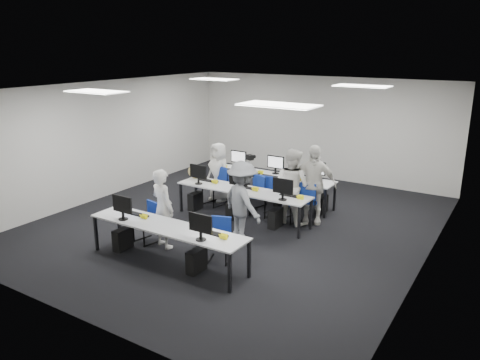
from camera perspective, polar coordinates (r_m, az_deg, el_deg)
The scene contains 23 objects.
room at distance 10.16m, azimuth -0.27°, elevation 2.71°, with size 9.00×9.02×3.00m.
ceiling_panels at distance 9.92m, azimuth -0.28°, elevation 11.09°, with size 5.20×4.60×0.02m.
desk_front at distance 8.57m, azimuth -8.91°, elevation -5.85°, with size 3.20×0.70×0.73m.
desk_mid at distance 10.54m, azimuth 0.32°, elevation -1.41°, with size 3.20×0.70×0.73m.
desk_back at distance 11.70m, azimuth 3.92°, elevation 0.35°, with size 3.20×0.70×0.73m.
equipment_front at distance 8.80m, azimuth -9.86°, elevation -7.57°, with size 2.51×0.41×1.19m.
equipment_mid at distance 10.72m, azimuth -0.61°, elevation -2.91°, with size 2.91×0.41×1.19m.
equipment_back at distance 11.73m, azimuth 4.76°, elevation -1.28°, with size 2.91×0.41×1.19m.
chair_0 at distance 9.72m, azimuth -11.22°, elevation -5.94°, with size 0.48×0.51×0.81m.
chair_1 at distance 8.74m, azimuth -2.54°, elevation -8.23°, with size 0.52×0.54×0.81m.
chair_2 at distance 11.73m, azimuth -3.02°, elevation -1.57°, with size 0.56×0.59×0.94m.
chair_3 at distance 11.04m, azimuth 2.59°, elevation -2.78°, with size 0.48×0.52×0.90m.
chair_4 at distance 10.71m, azimuth 6.34°, elevation -3.55°, with size 0.55×0.57×0.85m.
chair_5 at distance 11.89m, azimuth -1.37°, elevation -1.34°, with size 0.58×0.61×0.91m.
chair_6 at distance 11.36m, azimuth 3.04°, elevation -2.24°, with size 0.56×0.58×0.89m.
chair_7 at distance 10.75m, azimuth 8.23°, elevation -3.39°, with size 0.55×0.58×0.94m.
handbag at distance 11.40m, azimuth -5.45°, elevation 1.00°, with size 0.40×0.25×0.33m, color #9E8C51.
student_0 at distance 9.25m, azimuth -9.40°, elevation -3.45°, with size 0.58×0.38×1.59m, color silver.
student_1 at distance 10.41m, azimuth 6.37°, elevation -0.76°, with size 0.83×0.64×1.70m, color silver.
student_2 at distance 11.90m, azimuth -2.63°, elevation 0.99°, with size 0.74×0.48×1.50m, color silver.
student_3 at distance 10.47m, azimuth 8.84°, elevation -0.51°, with size 1.04×0.44×1.78m, color silver.
photographer at distance 9.37m, azimuth 0.29°, elevation -2.67°, with size 1.08×0.62×1.67m, color slate.
dslr_camera at distance 9.22m, azimuth 1.22°, elevation 2.79°, with size 0.14×0.18×0.10m, color black.
Camera 1 is at (5.28, -8.35, 3.86)m, focal length 35.00 mm.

